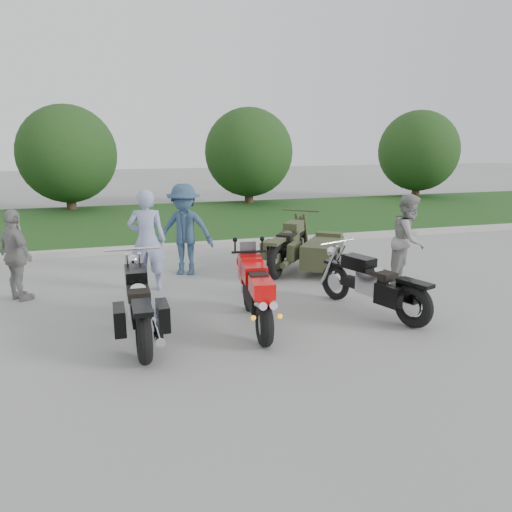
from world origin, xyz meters
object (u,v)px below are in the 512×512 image
object	(u,v)px
cruiser_left	(140,308)
person_denim	(184,230)
person_stripe	(147,240)
person_grey	(409,240)
cruiser_sidecar	(308,250)
cruiser_right	(376,287)
sportbike_red	(256,292)
person_back	(16,255)

from	to	relation	value
cruiser_left	person_denim	xyz separation A→B (m)	(1.14, 3.34, 0.46)
person_stripe	person_grey	world-z (taller)	person_stripe
cruiser_sidecar	person_stripe	xyz separation A→B (m)	(-3.38, -0.38, 0.49)
cruiser_left	person_grey	xyz separation A→B (m)	(5.22, 1.42, 0.39)
cruiser_left	cruiser_sidecar	size ratio (longest dim) A/B	1.05
person_stripe	person_denim	xyz separation A→B (m)	(0.83, 0.91, -0.00)
cruiser_right	cruiser_sidecar	size ratio (longest dim) A/B	0.94
person_grey	cruiser_left	bearing A→B (deg)	154.08
person_denim	person_stripe	bearing A→B (deg)	-109.41
cruiser_right	person_grey	xyz separation A→B (m)	(1.47, 1.40, 0.43)
sportbike_red	person_denim	bearing A→B (deg)	106.44
person_back	cruiser_left	bearing A→B (deg)	-177.48
person_grey	person_stripe	bearing A→B (deg)	127.27
cruiser_sidecar	person_stripe	bearing A→B (deg)	-136.50
person_denim	person_grey	bearing A→B (deg)	-2.20
person_stripe	person_back	world-z (taller)	person_stripe
cruiser_left	cruiser_sidecar	xyz separation A→B (m)	(3.69, 2.80, -0.02)
person_grey	cruiser_sidecar	bearing A→B (deg)	96.79
sportbike_red	cruiser_left	xyz separation A→B (m)	(-1.71, 0.02, -0.09)
cruiser_right	person_stripe	bearing A→B (deg)	125.51
cruiser_sidecar	person_stripe	distance (m)	3.43
cruiser_right	person_back	bearing A→B (deg)	137.40
cruiser_right	sportbike_red	bearing A→B (deg)	161.76
cruiser_sidecar	person_back	distance (m)	5.64
sportbike_red	person_grey	bearing A→B (deg)	29.22
cruiser_sidecar	person_grey	world-z (taller)	person_grey
person_denim	cruiser_right	bearing A→B (deg)	-28.84
cruiser_left	person_stripe	bearing A→B (deg)	82.34
cruiser_sidecar	sportbike_red	bearing A→B (deg)	-87.90
cruiser_sidecar	person_grey	size ratio (longest dim) A/B	1.34
person_grey	person_back	xyz separation A→B (m)	(-7.15, 1.02, -0.07)
sportbike_red	cruiser_right	xyz separation A→B (m)	(2.04, 0.05, -0.12)
cruiser_right	person_back	size ratio (longest dim) A/B	1.37
sportbike_red	person_grey	world-z (taller)	person_grey
sportbike_red	cruiser_sidecar	distance (m)	3.45
person_stripe	person_grey	distance (m)	5.01
cruiser_left	person_back	world-z (taller)	person_back
cruiser_sidecar	cruiser_left	bearing A→B (deg)	-105.62
person_grey	person_back	bearing A→B (deg)	130.71
sportbike_red	person_grey	distance (m)	3.81
cruiser_sidecar	person_stripe	world-z (taller)	person_stripe
sportbike_red	person_grey	xyz separation A→B (m)	(3.51, 1.44, 0.30)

